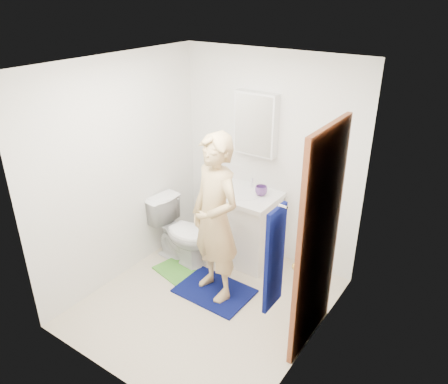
# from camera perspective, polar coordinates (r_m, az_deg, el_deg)

# --- Properties ---
(floor) EXTENTS (2.20, 2.40, 0.02)m
(floor) POSITION_cam_1_polar(r_m,az_deg,el_deg) (4.68, -2.20, -14.24)
(floor) COLOR beige
(floor) RESTS_ON ground
(ceiling) EXTENTS (2.20, 2.40, 0.02)m
(ceiling) POSITION_cam_1_polar(r_m,az_deg,el_deg) (3.64, -2.86, 16.50)
(ceiling) COLOR white
(ceiling) RESTS_ON ground
(wall_back) EXTENTS (2.20, 0.02, 2.40)m
(wall_back) POSITION_cam_1_polar(r_m,az_deg,el_deg) (4.95, 5.96, 4.30)
(wall_back) COLOR white
(wall_back) RESTS_ON ground
(wall_front) EXTENTS (2.20, 0.02, 2.40)m
(wall_front) POSITION_cam_1_polar(r_m,az_deg,el_deg) (3.26, -15.47, -8.58)
(wall_front) COLOR white
(wall_front) RESTS_ON ground
(wall_left) EXTENTS (0.02, 2.40, 2.40)m
(wall_left) POSITION_cam_1_polar(r_m,az_deg,el_deg) (4.71, -13.38, 2.59)
(wall_left) COLOR white
(wall_left) RESTS_ON ground
(wall_right) EXTENTS (0.02, 2.40, 2.40)m
(wall_right) POSITION_cam_1_polar(r_m,az_deg,el_deg) (3.53, 12.14, -5.34)
(wall_right) COLOR white
(wall_right) RESTS_ON ground
(vanity_cabinet) EXTENTS (0.75, 0.55, 0.80)m
(vanity_cabinet) POSITION_cam_1_polar(r_m,az_deg,el_deg) (5.13, 2.48, -4.69)
(vanity_cabinet) COLOR white
(vanity_cabinet) RESTS_ON floor
(countertop) EXTENTS (0.79, 0.59, 0.05)m
(countertop) POSITION_cam_1_polar(r_m,az_deg,el_deg) (4.93, 2.57, -0.41)
(countertop) COLOR white
(countertop) RESTS_ON vanity_cabinet
(sink_basin) EXTENTS (0.40, 0.40, 0.03)m
(sink_basin) POSITION_cam_1_polar(r_m,az_deg,el_deg) (4.93, 2.57, -0.26)
(sink_basin) COLOR white
(sink_basin) RESTS_ON countertop
(faucet) EXTENTS (0.03, 0.03, 0.12)m
(faucet) POSITION_cam_1_polar(r_m,az_deg,el_deg) (5.04, 3.68, 1.19)
(faucet) COLOR silver
(faucet) RESTS_ON countertop
(medicine_cabinet) EXTENTS (0.50, 0.12, 0.70)m
(medicine_cabinet) POSITION_cam_1_polar(r_m,az_deg,el_deg) (4.83, 4.19, 8.86)
(medicine_cabinet) COLOR white
(medicine_cabinet) RESTS_ON wall_back
(mirror_panel) EXTENTS (0.46, 0.01, 0.66)m
(mirror_panel) POSITION_cam_1_polar(r_m,az_deg,el_deg) (4.78, 3.81, 8.69)
(mirror_panel) COLOR white
(mirror_panel) RESTS_ON wall_back
(door) EXTENTS (0.05, 0.80, 2.05)m
(door) POSITION_cam_1_polar(r_m,az_deg,el_deg) (3.76, 12.19, -6.46)
(door) COLOR #9F512B
(door) RESTS_ON ground
(door_knob) EXTENTS (0.07, 0.07, 0.07)m
(door_knob) POSITION_cam_1_polar(r_m,az_deg,el_deg) (3.56, 9.40, -9.60)
(door_knob) COLOR gold
(door_knob) RESTS_ON door
(towel) EXTENTS (0.03, 0.24, 0.80)m
(towel) POSITION_cam_1_polar(r_m,az_deg,el_deg) (3.09, 6.60, -8.67)
(towel) COLOR #081050
(towel) RESTS_ON wall_right
(towel_hook) EXTENTS (0.06, 0.02, 0.02)m
(towel_hook) POSITION_cam_1_polar(r_m,az_deg,el_deg) (2.86, 7.72, -1.93)
(towel_hook) COLOR silver
(towel_hook) RESTS_ON wall_right
(toilet) EXTENTS (0.78, 0.50, 0.76)m
(toilet) POSITION_cam_1_polar(r_m,az_deg,el_deg) (5.12, -5.59, -5.17)
(toilet) COLOR white
(toilet) RESTS_ON floor
(bath_mat) EXTENTS (0.78, 0.57, 0.02)m
(bath_mat) POSITION_cam_1_polar(r_m,az_deg,el_deg) (4.79, -1.25, -12.80)
(bath_mat) COLOR #081050
(bath_mat) RESTS_ON floor
(green_rug) EXTENTS (0.55, 0.49, 0.02)m
(green_rug) POSITION_cam_1_polar(r_m,az_deg,el_deg) (5.12, -6.05, -10.06)
(green_rug) COLOR #4E9E34
(green_rug) RESTS_ON floor
(soap_dispenser) EXTENTS (0.11, 0.11, 0.18)m
(soap_dispenser) POSITION_cam_1_polar(r_m,az_deg,el_deg) (5.02, -0.44, 1.55)
(soap_dispenser) COLOR #C3705B
(soap_dispenser) RESTS_ON countertop
(toothbrush_cup) EXTENTS (0.15, 0.15, 0.11)m
(toothbrush_cup) POSITION_cam_1_polar(r_m,az_deg,el_deg) (4.87, 4.88, 0.17)
(toothbrush_cup) COLOR #673E89
(toothbrush_cup) RESTS_ON countertop
(man) EXTENTS (0.74, 0.61, 1.75)m
(man) POSITION_cam_1_polar(r_m,az_deg,el_deg) (4.29, -1.17, -3.54)
(man) COLOR tan
(man) RESTS_ON bath_mat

